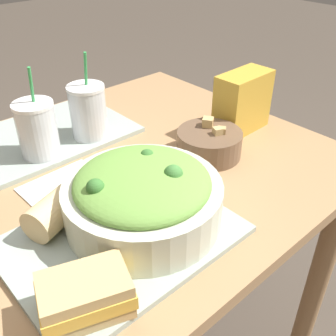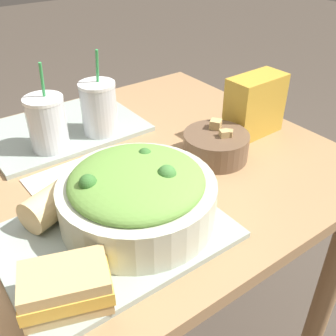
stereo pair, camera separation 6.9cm
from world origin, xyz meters
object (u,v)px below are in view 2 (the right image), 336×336
object	(u,v)px
soup_bowl	(216,145)
chip_bag	(255,105)
sandwich_near	(66,287)
drink_cup_dark	(48,125)
drink_cup_red	(99,110)
napkin_folded	(67,179)
salad_bowl	(137,194)
baguette_near	(60,198)

from	to	relation	value
soup_bowl	chip_bag	distance (m)	0.17
sandwich_near	chip_bag	world-z (taller)	chip_bag
sandwich_near	drink_cup_dark	distance (m)	0.48
drink_cup_dark	drink_cup_red	xyz separation A→B (m)	(0.14, 0.00, 0.00)
drink_cup_dark	chip_bag	size ratio (longest dim) A/B	1.36
soup_bowl	drink_cup_red	size ratio (longest dim) A/B	0.72
sandwich_near	drink_cup_red	size ratio (longest dim) A/B	0.70
drink_cup_red	napkin_folded	distance (m)	0.22
salad_bowl	napkin_folded	xyz separation A→B (m)	(-0.05, 0.21, -0.07)
soup_bowl	drink_cup_dark	xyz separation A→B (m)	(-0.31, 0.26, 0.04)
sandwich_near	drink_cup_red	bearing A→B (deg)	76.55
soup_bowl	sandwich_near	xyz separation A→B (m)	(-0.46, -0.19, 0.01)
soup_bowl	baguette_near	distance (m)	0.38
drink_cup_dark	drink_cup_red	size ratio (longest dim) A/B	0.98
sandwich_near	salad_bowl	bearing A→B (deg)	48.18
drink_cup_red	chip_bag	bearing A→B (deg)	-33.59
soup_bowl	napkin_folded	world-z (taller)	soup_bowl
baguette_near	soup_bowl	bearing A→B (deg)	-112.58
chip_bag	napkin_folded	xyz separation A→B (m)	(-0.49, 0.09, -0.08)
baguette_near	napkin_folded	world-z (taller)	baguette_near
drink_cup_dark	salad_bowl	bearing A→B (deg)	-85.05
sandwich_near	baguette_near	bearing A→B (deg)	88.55
sandwich_near	napkin_folded	xyz separation A→B (m)	(0.14, 0.31, -0.04)
sandwich_near	baguette_near	size ratio (longest dim) A/B	0.94
salad_bowl	baguette_near	size ratio (longest dim) A/B	1.80
sandwich_near	baguette_near	world-z (taller)	same
soup_bowl	sandwich_near	size ratio (longest dim) A/B	1.03
soup_bowl	salad_bowl	bearing A→B (deg)	-161.97
drink_cup_red	napkin_folded	xyz separation A→B (m)	(-0.16, -0.13, -0.07)
baguette_near	chip_bag	bearing A→B (deg)	-108.25
chip_bag	baguette_near	bearing A→B (deg)	-179.03
sandwich_near	napkin_folded	world-z (taller)	sandwich_near
soup_bowl	napkin_folded	distance (m)	0.35
chip_bag	napkin_folded	world-z (taller)	chip_bag
baguette_near	chip_bag	distance (m)	0.55
soup_bowl	baguette_near	xyz separation A→B (m)	(-0.38, 0.01, 0.01)
baguette_near	napkin_folded	distance (m)	0.13
salad_bowl	drink_cup_red	world-z (taller)	drink_cup_red
baguette_near	drink_cup_dark	xyz separation A→B (m)	(0.08, 0.24, 0.03)
salad_bowl	napkin_folded	bearing A→B (deg)	103.37
drink_cup_red	soup_bowl	bearing A→B (deg)	-56.62
sandwich_near	drink_cup_red	xyz separation A→B (m)	(0.29, 0.45, 0.03)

